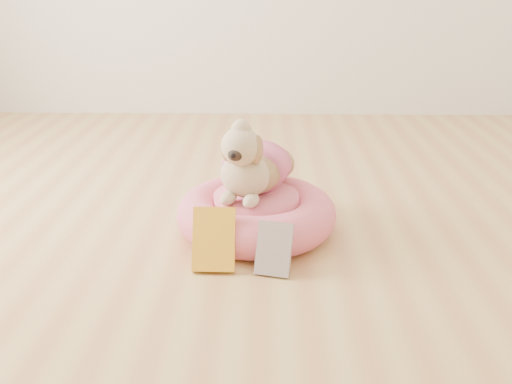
{
  "coord_description": "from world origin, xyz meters",
  "views": [
    {
      "loc": [
        0.3,
        -1.67,
        0.9
      ],
      "look_at": [
        0.26,
        0.23,
        0.18
      ],
      "focal_mm": 40.0,
      "sensor_mm": 36.0,
      "label": 1
    }
  ],
  "objects_px": {
    "dog": "(253,152)",
    "pet_bed": "(256,214)",
    "book_white": "(274,249)",
    "book_yellow": "(214,239)"
  },
  "relations": [
    {
      "from": "dog",
      "to": "book_yellow",
      "type": "bearing_deg",
      "value": -94.29
    },
    {
      "from": "dog",
      "to": "book_white",
      "type": "xyz_separation_m",
      "value": [
        0.08,
        -0.33,
        -0.22
      ]
    },
    {
      "from": "book_yellow",
      "to": "dog",
      "type": "bearing_deg",
      "value": 68.83
    },
    {
      "from": "pet_bed",
      "to": "dog",
      "type": "xyz_separation_m",
      "value": [
        -0.01,
        0.02,
        0.23
      ]
    },
    {
      "from": "dog",
      "to": "pet_bed",
      "type": "bearing_deg",
      "value": -39.21
    },
    {
      "from": "book_yellow",
      "to": "book_white",
      "type": "xyz_separation_m",
      "value": [
        0.2,
        -0.03,
        -0.02
      ]
    },
    {
      "from": "pet_bed",
      "to": "book_yellow",
      "type": "distance_m",
      "value": 0.31
    },
    {
      "from": "pet_bed",
      "to": "book_white",
      "type": "distance_m",
      "value": 0.31
    },
    {
      "from": "book_yellow",
      "to": "book_white",
      "type": "distance_m",
      "value": 0.2
    },
    {
      "from": "pet_bed",
      "to": "book_white",
      "type": "xyz_separation_m",
      "value": [
        0.06,
        -0.31,
        0.01
      ]
    }
  ]
}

